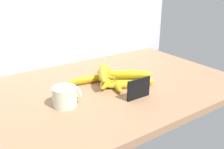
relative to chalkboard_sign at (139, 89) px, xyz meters
The scene contains 13 objects.
counter_top 18.49cm from the chalkboard_sign, 86.75° to the left, with size 110.00×76.00×3.00cm, color #AA7C5A.
back_wall 63.28cm from the chalkboard_sign, 88.99° to the left, with size 130.00×2.00×70.00cm, color silver.
chalkboard_sign is the anchor object (origin of this frame).
coffee_mug 28.74cm from the chalkboard_sign, 158.40° to the left, with size 10.46×8.96×7.65cm.
banana_0 11.39cm from the chalkboard_sign, 84.83° to the left, with size 15.94×3.31×3.31cm, color yellow.
banana_1 26.59cm from the chalkboard_sign, 110.94° to the left, with size 20.83×3.52×3.52cm, color gold.
banana_2 14.84cm from the chalkboard_sign, 94.60° to the left, with size 19.63×3.23×3.23cm, color #B8911F.
banana_3 22.52cm from the chalkboard_sign, 80.28° to the left, with size 19.69×3.94×3.94cm, color yellow.
banana_4 12.31cm from the chalkboard_sign, 63.47° to the left, with size 20.48×4.11×4.11cm, color gold.
banana_5 18.46cm from the chalkboard_sign, 101.14° to the left, with size 16.23×4.06×4.06cm, color yellow.
banana_6 19.62cm from the chalkboard_sign, 101.16° to the left, with size 17.38×3.33×3.33cm, color gold.
banana_7 11.79cm from the chalkboard_sign, 67.25° to the left, with size 19.36×3.58×3.58cm, color yellow.
banana_8 19.23cm from the chalkboard_sign, 105.00° to the left, with size 20.75×4.31×4.31cm, color gold.
Camera 1 is at (-58.32, -83.67, 47.44)cm, focal length 38.58 mm.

